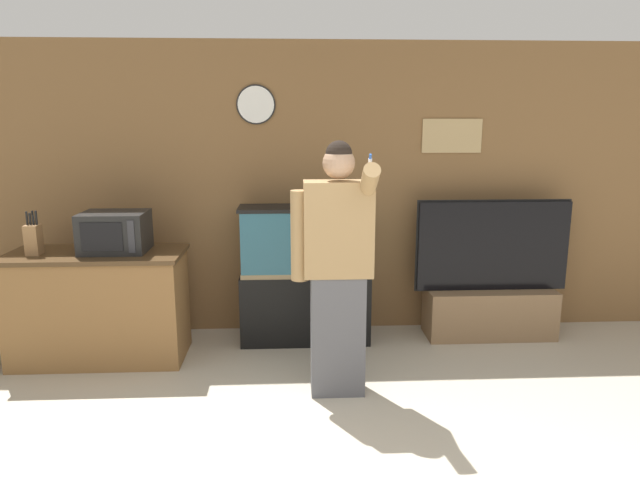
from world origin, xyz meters
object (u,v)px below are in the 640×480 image
at_px(aquarium_on_stand, 305,275).
at_px(microwave, 115,232).
at_px(tv_on_stand, 490,297).
at_px(counter_island, 99,306).
at_px(knife_block, 33,239).
at_px(person_standing, 336,267).

bearing_deg(aquarium_on_stand, microwave, -169.89).
distance_m(microwave, tv_on_stand, 3.27).
relative_size(microwave, aquarium_on_stand, 0.42).
bearing_deg(aquarium_on_stand, counter_island, -169.91).
xyz_separation_m(counter_island, knife_block, (-0.44, -0.05, 0.57)).
distance_m(microwave, aquarium_on_stand, 1.60).
bearing_deg(knife_block, person_standing, -15.40).
distance_m(counter_island, person_standing, 2.05).
relative_size(knife_block, aquarium_on_stand, 0.29).
relative_size(aquarium_on_stand, tv_on_stand, 0.88).
distance_m(knife_block, tv_on_stand, 3.86).
distance_m(tv_on_stand, person_standing, 1.88).
distance_m(knife_block, aquarium_on_stand, 2.19).
bearing_deg(counter_island, person_standing, -20.18).
xyz_separation_m(aquarium_on_stand, tv_on_stand, (1.66, 0.04, -0.24)).
xyz_separation_m(counter_island, aquarium_on_stand, (1.68, 0.30, 0.15)).
distance_m(microwave, person_standing, 1.86).
relative_size(counter_island, person_standing, 0.77).
relative_size(knife_block, person_standing, 0.19).
bearing_deg(person_standing, knife_block, 164.60).
height_order(microwave, person_standing, person_standing).
bearing_deg(knife_block, aquarium_on_stand, 9.36).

